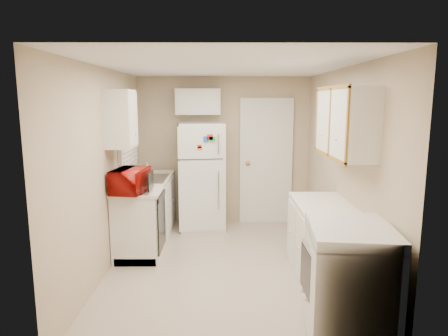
{
  "coord_description": "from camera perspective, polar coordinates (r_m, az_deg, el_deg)",
  "views": [
    {
      "loc": [
        -0.03,
        -4.63,
        2.03
      ],
      "look_at": [
        0.0,
        0.5,
        1.15
      ],
      "focal_mm": 32.0,
      "sensor_mm": 36.0,
      "label": 1
    }
  ],
  "objects": [
    {
      "name": "dishwasher",
      "position": [
        5.22,
        -8.99,
        -7.54
      ],
      "size": [
        0.03,
        0.58,
        0.72
      ],
      "primitive_type": "cube",
      "color": "black",
      "rests_on": "floor"
    },
    {
      "name": "microwave",
      "position": [
        5.02,
        -13.24,
        -1.79
      ],
      "size": [
        0.57,
        0.37,
        0.36
      ],
      "primitive_type": "imported",
      "rotation": [
        0.0,
        0.0,
        1.43
      ],
      "color": "#9A0E09",
      "rests_on": "left_counter"
    },
    {
      "name": "soap_bottle",
      "position": [
        6.1,
        -10.9,
        -0.16
      ],
      "size": [
        0.11,
        0.11,
        0.21
      ],
      "primitive_type": "imported",
      "rotation": [
        0.0,
        0.0,
        0.17
      ],
      "color": "silver",
      "rests_on": "left_counter"
    },
    {
      "name": "wall_left",
      "position": [
        4.9,
        -16.57,
        -0.42
      ],
      "size": [
        3.8,
        3.8,
        0.0
      ],
      "primitive_type": "plane",
      "color": "tan",
      "rests_on": "floor"
    },
    {
      "name": "ceiling",
      "position": [
        4.64,
        0.04,
        14.31
      ],
      "size": [
        3.8,
        3.8,
        0.0
      ],
      "primitive_type": "plane",
      "color": "white",
      "rests_on": "floor"
    },
    {
      "name": "cabinet_over_fridge",
      "position": [
        6.39,
        -3.7,
        9.44
      ],
      "size": [
        0.7,
        0.3,
        0.4
      ],
      "primitive_type": "cube",
      "color": "silver",
      "rests_on": "wall_back"
    },
    {
      "name": "wall_back",
      "position": [
        6.58,
        -0.07,
        2.48
      ],
      "size": [
        2.8,
        2.8,
        0.0
      ],
      "primitive_type": "plane",
      "color": "tan",
      "rests_on": "floor"
    },
    {
      "name": "left_counter",
      "position": [
        5.85,
        -10.92,
        -6.12
      ],
      "size": [
        0.6,
        1.8,
        0.9
      ],
      "primitive_type": "cube",
      "color": "silver",
      "rests_on": "floor"
    },
    {
      "name": "floor",
      "position": [
        5.05,
        0.03,
        -13.94
      ],
      "size": [
        3.8,
        3.8,
        0.0
      ],
      "primitive_type": "plane",
      "color": "beige",
      "rests_on": "ground"
    },
    {
      "name": "right_counter",
      "position": [
        4.29,
        15.3,
        -12.21
      ],
      "size": [
        0.6,
        2.0,
        0.9
      ],
      "primitive_type": "cube",
      "color": "silver",
      "rests_on": "floor"
    },
    {
      "name": "window_blinds",
      "position": [
        5.85,
        -13.53,
        5.25
      ],
      "size": [
        0.1,
        0.98,
        1.08
      ],
      "primitive_type": "cube",
      "color": "silver",
      "rests_on": "wall_left"
    },
    {
      "name": "sink",
      "position": [
        5.9,
        -10.79,
        -1.89
      ],
      "size": [
        0.54,
        0.74,
        0.16
      ],
      "primitive_type": "cube",
      "color": "gray",
      "rests_on": "left_counter"
    },
    {
      "name": "wall_front",
      "position": [
        2.85,
        0.27,
        -7.15
      ],
      "size": [
        2.8,
        2.8,
        0.0
      ],
      "primitive_type": "plane",
      "color": "tan",
      "rests_on": "floor"
    },
    {
      "name": "upper_cabinet_left",
      "position": [
        5.01,
        -14.54,
        6.8
      ],
      "size": [
        0.3,
        0.45,
        0.7
      ],
      "primitive_type": "cube",
      "color": "silver",
      "rests_on": "wall_left"
    },
    {
      "name": "wall_right",
      "position": [
        4.92,
        16.58,
        -0.39
      ],
      "size": [
        3.8,
        3.8,
        0.0
      ],
      "primitive_type": "plane",
      "color": "tan",
      "rests_on": "floor"
    },
    {
      "name": "upper_cabinet_right",
      "position": [
        4.33,
        16.96,
        6.28
      ],
      "size": [
        0.3,
        1.2,
        0.7
      ],
      "primitive_type": "cube",
      "color": "silver",
      "rests_on": "wall_right"
    },
    {
      "name": "refrigerator",
      "position": [
        6.33,
        -3.26,
        -1.13
      ],
      "size": [
        0.77,
        0.76,
        1.68
      ],
      "primitive_type": "cube",
      "rotation": [
        0.0,
        0.0,
        0.13
      ],
      "color": "silver",
      "rests_on": "floor"
    },
    {
      "name": "stove",
      "position": [
        3.68,
        17.36,
        -15.22
      ],
      "size": [
        0.75,
        0.89,
        1.01
      ],
      "primitive_type": "cube",
      "rotation": [
        0.0,
        0.0,
        -0.1
      ],
      "color": "silver",
      "rests_on": "floor"
    },
    {
      "name": "interior_door",
      "position": [
        6.61,
        6.02,
        0.88
      ],
      "size": [
        0.86,
        0.06,
        2.08
      ],
      "primitive_type": "cube",
      "color": "silver",
      "rests_on": "floor"
    }
  ]
}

